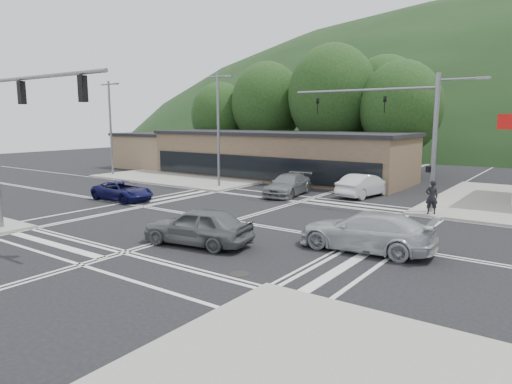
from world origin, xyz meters
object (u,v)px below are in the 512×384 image
Objects in this scene: car_blue_west at (123,191)px; car_queue_a at (364,185)px; car_grey_center at (198,226)px; pedestrian at (432,197)px; car_silver_east at (366,231)px; car_queue_b at (387,175)px; car_northbound at (288,185)px.

car_blue_west is 0.95× the size of car_queue_a.
car_grey_center is 2.55× the size of pedestrian.
car_blue_west is 0.82× the size of car_silver_east.
car_blue_west is at bearing 61.17° from car_queue_b.
car_northbound is at bearing -139.32° from car_silver_east.
car_silver_east is 13.77m from car_queue_a.
car_grey_center is 24.23m from car_queue_b.
car_queue_a reaches higher than car_northbound.
car_queue_a is (-5.28, 12.71, -0.01)m from car_silver_east.
car_blue_west is 12.81m from car_grey_center.
car_grey_center is at bearing -83.20° from car_northbound.
car_queue_a is 8.16m from car_queue_b.
car_queue_a is (12.76, 10.95, 0.16)m from car_blue_west.
car_grey_center is 13.76m from pedestrian.
car_silver_east reaches higher than car_blue_west.
car_grey_center is 0.94× the size of car_northbound.
car_silver_east is 2.94× the size of pedestrian.
pedestrian is (10.41, -1.50, 0.36)m from car_northbound.
pedestrian is at bearing 173.13° from car_silver_east.
car_silver_east is 1.08× the size of car_northbound.
car_silver_east is 1.44× the size of car_queue_b.
car_silver_east is 1.15× the size of car_queue_a.
car_northbound is (8.03, 8.29, 0.11)m from car_blue_west.
pedestrian is (6.73, 12.00, 0.28)m from car_grey_center.
pedestrian reaches higher than car_northbound.
pedestrian is at bearing 121.85° from car_queue_b.
car_silver_east is 8.57m from pedestrian.
car_silver_east is at bearing 58.42° from pedestrian.
pedestrian reaches higher than car_grey_center.
car_silver_east is at bearing -53.58° from car_northbound.
car_northbound reaches higher than car_blue_west.
car_queue_b is (-1.21, 8.07, -0.14)m from car_queue_a.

